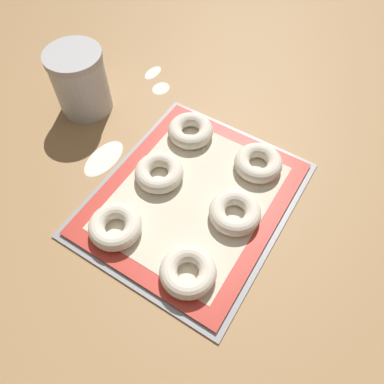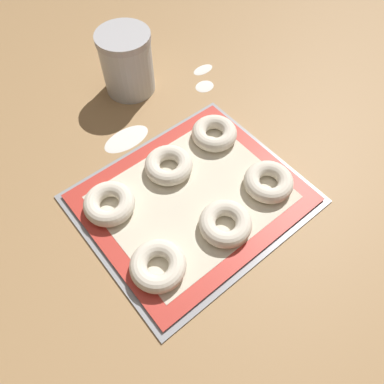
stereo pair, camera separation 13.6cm
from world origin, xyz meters
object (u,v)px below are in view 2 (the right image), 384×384
at_px(bagel_front_center, 225,223).
at_px(flour_canister, 127,63).
at_px(bagel_back_right, 214,133).
at_px(baking_tray, 192,198).
at_px(bagel_front_right, 269,182).
at_px(bagel_front_left, 158,266).
at_px(bagel_back_left, 109,204).
at_px(bagel_back_center, 169,165).

height_order(bagel_front_center, flour_canister, flour_canister).
height_order(bagel_back_right, flour_canister, flour_canister).
bearing_deg(bagel_back_right, baking_tray, -146.90).
bearing_deg(bagel_front_right, bagel_front_center, -173.21).
bearing_deg(bagel_front_right, bagel_front_left, -179.37).
height_order(bagel_back_left, flour_canister, flour_canister).
relative_size(baking_tray, bagel_back_left, 4.28).
relative_size(bagel_front_center, bagel_back_right, 1.00).
height_order(bagel_front_center, bagel_back_left, same).
distance_m(bagel_front_right, bagel_back_left, 0.33).
bearing_deg(bagel_back_left, flour_canister, 49.60).
distance_m(bagel_front_center, bagel_front_right, 0.14).
height_order(bagel_back_left, bagel_back_center, same).
bearing_deg(bagel_front_left, bagel_back_center, 47.75).
xyz_separation_m(bagel_front_left, bagel_back_right, (0.29, 0.17, 0.00)).
relative_size(bagel_front_right, bagel_back_right, 1.00).
height_order(baking_tray, bagel_front_center, bagel_front_center).
bearing_deg(bagel_back_right, bagel_front_center, -125.97).
height_order(bagel_back_center, bagel_back_right, same).
height_order(bagel_front_center, bagel_back_center, same).
height_order(bagel_front_center, bagel_back_right, same).
bearing_deg(bagel_back_left, bagel_back_center, 0.56).
distance_m(bagel_front_left, flour_canister, 0.51).
relative_size(bagel_front_center, bagel_back_left, 1.00).
distance_m(bagel_front_left, bagel_front_right, 0.29).
relative_size(bagel_front_left, bagel_front_center, 1.00).
distance_m(bagel_front_center, bagel_back_left, 0.23).
bearing_deg(bagel_back_right, bagel_back_left, -178.30).
distance_m(baking_tray, bagel_front_right, 0.16).
bearing_deg(flour_canister, baking_tray, -104.62).
height_order(baking_tray, bagel_front_right, bagel_front_right).
bearing_deg(bagel_back_right, bagel_front_left, -148.69).
xyz_separation_m(bagel_back_right, flour_canister, (-0.04, 0.27, 0.05)).
bearing_deg(bagel_front_center, bagel_back_right, 54.03).
relative_size(bagel_back_left, bagel_back_right, 1.00).
xyz_separation_m(baking_tray, bagel_back_right, (0.14, 0.09, 0.02)).
relative_size(bagel_front_left, bagel_back_left, 1.00).
distance_m(bagel_back_center, flour_canister, 0.30).
bearing_deg(flour_canister, bagel_front_right, -84.46).
distance_m(baking_tray, bagel_front_left, 0.17).
xyz_separation_m(bagel_front_center, bagel_back_right, (0.14, 0.19, 0.00)).
bearing_deg(bagel_back_center, bagel_front_right, -51.04).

